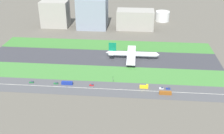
# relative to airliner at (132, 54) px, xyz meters

# --- Properties ---
(ground_plane) EXTENTS (800.00, 800.00, 0.00)m
(ground_plane) POSITION_rel_airliner_xyz_m (-35.34, -0.00, -6.23)
(ground_plane) COLOR #5B564C
(runway) EXTENTS (280.00, 46.00, 0.10)m
(runway) POSITION_rel_airliner_xyz_m (-35.34, -0.00, -6.18)
(runway) COLOR #38383D
(runway) RESTS_ON ground_plane
(grass_median_north) EXTENTS (280.00, 36.00, 0.10)m
(grass_median_north) POSITION_rel_airliner_xyz_m (-35.34, 41.00, -6.18)
(grass_median_north) COLOR #3D7A33
(grass_median_north) RESTS_ON ground_plane
(grass_median_south) EXTENTS (280.00, 36.00, 0.10)m
(grass_median_south) POSITION_rel_airliner_xyz_m (-35.34, -41.00, -6.18)
(grass_median_south) COLOR #427F38
(grass_median_south) RESTS_ON ground_plane
(highway) EXTENTS (280.00, 28.00, 0.10)m
(highway) POSITION_rel_airliner_xyz_m (-35.34, -73.00, -6.18)
(highway) COLOR #4C4C4F
(highway) RESTS_ON ground_plane
(highway_centerline) EXTENTS (266.00, 0.50, 0.01)m
(highway_centerline) POSITION_rel_airliner_xyz_m (-35.34, -73.00, -6.13)
(highway_centerline) COLOR silver
(highway_centerline) RESTS_ON highway
(airliner) EXTENTS (65.00, 56.00, 19.70)m
(airliner) POSITION_rel_airliner_xyz_m (0.00, 0.00, 0.00)
(airliner) COLOR white
(airliner) RESTS_ON runway
(bus_0) EXTENTS (11.60, 2.50, 3.50)m
(bus_0) POSITION_rel_airliner_xyz_m (-63.33, -68.00, -4.41)
(bus_0) COLOR navy
(bus_0) RESTS_ON highway
(car_4) EXTENTS (4.40, 1.80, 2.00)m
(car_4) POSITION_rel_airliner_xyz_m (37.95, -68.00, -5.31)
(car_4) COLOR navy
(car_4) RESTS_ON highway
(car_0) EXTENTS (4.40, 1.80, 2.00)m
(car_0) POSITION_rel_airliner_xyz_m (-74.76, -68.00, -5.31)
(car_0) COLOR #19662D
(car_0) RESTS_ON highway
(car_1) EXTENTS (4.40, 1.80, 2.00)m
(car_1) POSITION_rel_airliner_xyz_m (-100.33, -68.00, -5.31)
(car_1) COLOR #19662D
(car_1) RESTS_ON highway
(car_2) EXTENTS (4.40, 1.80, 2.00)m
(car_2) POSITION_rel_airliner_xyz_m (-38.06, -68.00, -5.31)
(car_2) COLOR #B2191E
(car_2) RESTS_ON highway
(car_3) EXTENTS (4.40, 1.80, 2.00)m
(car_3) POSITION_rel_airliner_xyz_m (31.30, -68.00, -5.31)
(car_3) COLOR silver
(car_3) RESTS_ON highway
(truck_0) EXTENTS (8.40, 2.50, 4.00)m
(truck_0) POSITION_rel_airliner_xyz_m (14.21, -68.00, -4.56)
(truck_0) COLOR yellow
(truck_0) RESTS_ON highway
(bus_1) EXTENTS (11.60, 2.50, 3.50)m
(bus_1) POSITION_rel_airliner_xyz_m (34.08, -78.00, -4.41)
(bus_1) COLOR brown
(bus_1) RESTS_ON highway
(traffic_light) EXTENTS (0.36, 0.50, 7.20)m
(traffic_light) POSITION_rel_airliner_xyz_m (-17.46, -60.01, -1.94)
(traffic_light) COLOR #4C4C51
(traffic_light) RESTS_ON highway
(terminal_building) EXTENTS (42.76, 27.17, 40.99)m
(terminal_building) POSITION_rel_airliner_xyz_m (-125.34, 114.00, 14.27)
(terminal_building) COLOR #9E998E
(terminal_building) RESTS_ON ground_plane
(hangar_building) EXTENTS (46.12, 39.44, 47.90)m
(hangar_building) POSITION_rel_airliner_xyz_m (-65.01, 114.00, 17.72)
(hangar_building) COLOR gray
(hangar_building) RESTS_ON ground_plane
(office_tower) EXTENTS (57.39, 29.28, 29.75)m
(office_tower) POSITION_rel_airliner_xyz_m (2.44, 114.00, 8.64)
(office_tower) COLOR #9E998E
(office_tower) RESTS_ON ground_plane
(fuel_tank_west) EXTENTS (24.06, 24.06, 17.13)m
(fuel_tank_west) POSITION_rel_airliner_xyz_m (-16.13, 159.00, 2.33)
(fuel_tank_west) COLOR silver
(fuel_tank_west) RESTS_ON ground_plane
(fuel_tank_centre) EXTENTS (22.12, 22.12, 14.95)m
(fuel_tank_centre) POSITION_rel_airliner_xyz_m (19.51, 159.00, 1.24)
(fuel_tank_centre) COLOR silver
(fuel_tank_centre) RESTS_ON ground_plane
(fuel_tank_east) EXTENTS (23.60, 23.60, 16.43)m
(fuel_tank_east) POSITION_rel_airliner_xyz_m (48.73, 159.00, 1.98)
(fuel_tank_east) COLOR silver
(fuel_tank_east) RESTS_ON ground_plane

